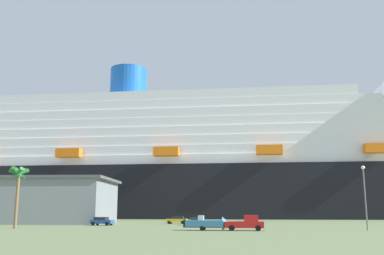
{
  "coord_description": "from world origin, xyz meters",
  "views": [
    {
      "loc": [
        1.05,
        -72.22,
        3.01
      ],
      "look_at": [
        -3.05,
        47.08,
        25.92
      ],
      "focal_mm": 40.02,
      "sensor_mm": 36.0,
      "label": 1
    }
  ],
  "objects_px": {
    "pickup_truck": "(246,223)",
    "small_boat_on_trailer": "(210,224)",
    "street_lamp": "(365,189)",
    "parked_car_white_van": "(198,221)",
    "parked_car_blue_suv": "(102,221)",
    "parked_car_yellow_taxi": "(177,220)",
    "cruise_ship": "(219,168)",
    "palm_tree": "(19,179)"
  },
  "relations": [
    {
      "from": "palm_tree",
      "to": "parked_car_white_van",
      "type": "bearing_deg",
      "value": 23.83
    },
    {
      "from": "small_boat_on_trailer",
      "to": "parked_car_blue_suv",
      "type": "xyz_separation_m",
      "value": [
        -20.57,
        19.17,
        -0.13
      ]
    },
    {
      "from": "palm_tree",
      "to": "parked_car_yellow_taxi",
      "type": "distance_m",
      "value": 34.63
    },
    {
      "from": "small_boat_on_trailer",
      "to": "street_lamp",
      "type": "relative_size",
      "value": 0.82
    },
    {
      "from": "small_boat_on_trailer",
      "to": "palm_tree",
      "type": "relative_size",
      "value": 0.78
    },
    {
      "from": "parked_car_blue_suv",
      "to": "parked_car_yellow_taxi",
      "type": "xyz_separation_m",
      "value": [
        13.77,
        9.28,
        -0.0
      ]
    },
    {
      "from": "parked_car_white_van",
      "to": "parked_car_blue_suv",
      "type": "bearing_deg",
      "value": 174.82
    },
    {
      "from": "pickup_truck",
      "to": "parked_car_blue_suv",
      "type": "height_order",
      "value": "pickup_truck"
    },
    {
      "from": "cruise_ship",
      "to": "street_lamp",
      "type": "bearing_deg",
      "value": -77.83
    },
    {
      "from": "pickup_truck",
      "to": "parked_car_yellow_taxi",
      "type": "xyz_separation_m",
      "value": [
        -12.03,
        29.02,
        -0.21
      ]
    },
    {
      "from": "pickup_truck",
      "to": "street_lamp",
      "type": "xyz_separation_m",
      "value": [
        17.69,
        1.09,
        4.96
      ]
    },
    {
      "from": "small_boat_on_trailer",
      "to": "street_lamp",
      "type": "height_order",
      "value": "street_lamp"
    },
    {
      "from": "pickup_truck",
      "to": "parked_car_blue_suv",
      "type": "distance_m",
      "value": 32.49
    },
    {
      "from": "pickup_truck",
      "to": "parked_car_white_van",
      "type": "bearing_deg",
      "value": 112.07
    },
    {
      "from": "pickup_truck",
      "to": "small_boat_on_trailer",
      "type": "height_order",
      "value": "pickup_truck"
    },
    {
      "from": "cruise_ship",
      "to": "palm_tree",
      "type": "height_order",
      "value": "cruise_ship"
    },
    {
      "from": "pickup_truck",
      "to": "small_boat_on_trailer",
      "type": "xyz_separation_m",
      "value": [
        -5.24,
        0.56,
        -0.08
      ]
    },
    {
      "from": "parked_car_blue_suv",
      "to": "parked_car_white_van",
      "type": "xyz_separation_m",
      "value": [
        18.48,
        -1.68,
        0.0
      ]
    },
    {
      "from": "street_lamp",
      "to": "parked_car_white_van",
      "type": "height_order",
      "value": "street_lamp"
    },
    {
      "from": "street_lamp",
      "to": "parked_car_blue_suv",
      "type": "distance_m",
      "value": 47.6
    },
    {
      "from": "pickup_truck",
      "to": "palm_tree",
      "type": "distance_m",
      "value": 37.26
    },
    {
      "from": "small_boat_on_trailer",
      "to": "parked_car_blue_suv",
      "type": "distance_m",
      "value": 28.12
    },
    {
      "from": "pickup_truck",
      "to": "parked_car_white_van",
      "type": "distance_m",
      "value": 19.48
    },
    {
      "from": "cruise_ship",
      "to": "parked_car_yellow_taxi",
      "type": "distance_m",
      "value": 62.57
    },
    {
      "from": "small_boat_on_trailer",
      "to": "palm_tree",
      "type": "xyz_separation_m",
      "value": [
        -31.0,
        4.72,
        6.95
      ]
    },
    {
      "from": "street_lamp",
      "to": "small_boat_on_trailer",
      "type": "bearing_deg",
      "value": -178.68
    },
    {
      "from": "street_lamp",
      "to": "parked_car_white_van",
      "type": "bearing_deg",
      "value": 145.84
    },
    {
      "from": "street_lamp",
      "to": "parked_car_white_van",
      "type": "relative_size",
      "value": 1.94
    },
    {
      "from": "small_boat_on_trailer",
      "to": "palm_tree",
      "type": "height_order",
      "value": "palm_tree"
    },
    {
      "from": "palm_tree",
      "to": "street_lamp",
      "type": "distance_m",
      "value": 54.12
    },
    {
      "from": "palm_tree",
      "to": "parked_car_blue_suv",
      "type": "xyz_separation_m",
      "value": [
        10.44,
        14.45,
        -7.08
      ]
    },
    {
      "from": "parked_car_blue_suv",
      "to": "parked_car_yellow_taxi",
      "type": "bearing_deg",
      "value": 33.98
    },
    {
      "from": "pickup_truck",
      "to": "parked_car_yellow_taxi",
      "type": "relative_size",
      "value": 1.26
    },
    {
      "from": "parked_car_blue_suv",
      "to": "palm_tree",
      "type": "bearing_deg",
      "value": -125.84
    },
    {
      "from": "pickup_truck",
      "to": "street_lamp",
      "type": "relative_size",
      "value": 0.61
    },
    {
      "from": "parked_car_white_van",
      "to": "cruise_ship",
      "type": "bearing_deg",
      "value": 84.97
    },
    {
      "from": "parked_car_white_van",
      "to": "parked_car_yellow_taxi",
      "type": "distance_m",
      "value": 11.93
    },
    {
      "from": "parked_car_yellow_taxi",
      "to": "pickup_truck",
      "type": "bearing_deg",
      "value": -67.48
    },
    {
      "from": "pickup_truck",
      "to": "street_lamp",
      "type": "distance_m",
      "value": 18.4
    },
    {
      "from": "parked_car_yellow_taxi",
      "to": "palm_tree",
      "type": "bearing_deg",
      "value": -135.57
    },
    {
      "from": "small_boat_on_trailer",
      "to": "pickup_truck",
      "type": "bearing_deg",
      "value": -6.14
    },
    {
      "from": "small_boat_on_trailer",
      "to": "parked_car_blue_suv",
      "type": "relative_size",
      "value": 1.71
    }
  ]
}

